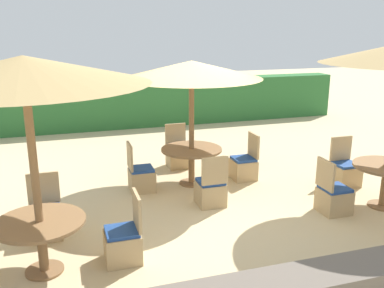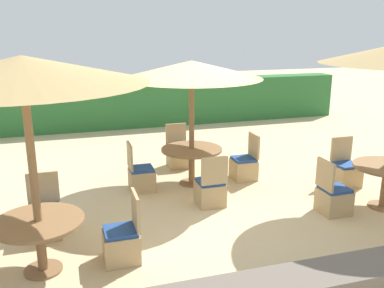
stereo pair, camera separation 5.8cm
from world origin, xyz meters
name	(u,v)px [view 1 (the left image)]	position (x,y,z in m)	size (l,w,h in m)	color
ground_plane	(202,202)	(0.00, 0.00, 0.00)	(40.00, 40.00, 0.00)	#D1BA8C
hedge_row	(138,104)	(0.00, 6.12, 0.69)	(13.00, 0.70, 1.39)	#2D6B33
patio_chair_front_right_west	(333,198)	(1.94, -1.06, 0.26)	(0.46, 0.46, 0.93)	tan
patio_chair_front_right_north	(345,172)	(2.92, -0.04, 0.26)	(0.46, 0.46, 0.93)	tan
parasol_front_left	(24,71)	(-2.62, -1.51, 2.53)	(2.85, 2.85, 2.70)	olive
round_table_front_left	(41,231)	(-2.62, -1.51, 0.56)	(1.11, 1.11, 0.70)	olive
patio_chair_front_left_north	(46,220)	(-2.61, -0.52, 0.26)	(0.46, 0.46, 0.93)	tan
patio_chair_front_left_east	(124,242)	(-1.61, -1.54, 0.26)	(0.46, 0.46, 0.93)	tan
parasol_center	(192,70)	(0.09, 0.91, 2.22)	(2.63, 2.63, 2.39)	olive
round_table_center	(192,155)	(0.09, 0.91, 0.59)	(1.17, 1.17, 0.72)	olive
patio_chair_center_south	(211,191)	(0.10, -0.17, 0.26)	(0.46, 0.46, 0.93)	tan
patio_chair_center_west	(141,177)	(-0.93, 0.85, 0.26)	(0.46, 0.46, 0.93)	tan
patio_chair_center_north	(178,155)	(0.11, 1.99, 0.26)	(0.46, 0.46, 0.93)	tan
patio_chair_center_east	(244,166)	(1.18, 0.86, 0.26)	(0.46, 0.46, 0.93)	tan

